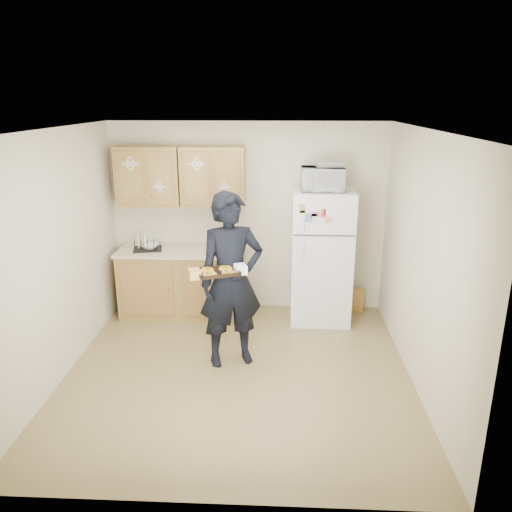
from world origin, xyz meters
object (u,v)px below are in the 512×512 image
object	(u,v)px
baking_tray	(218,272)
refrigerator	(321,256)
microwave	(322,179)
person	(231,281)
dish_rack	(147,244)

from	to	relation	value
baking_tray	refrigerator	bearing A→B (deg)	32.06
baking_tray	microwave	bearing A→B (deg)	31.70
microwave	refrigerator	bearing A→B (deg)	63.14
refrigerator	person	xyz separation A→B (m)	(-1.03, -1.18, 0.09)
person	microwave	size ratio (longest dim) A/B	3.67
person	baking_tray	world-z (taller)	person
refrigerator	dish_rack	bearing A→B (deg)	179.55
baking_tray	microwave	xyz separation A→B (m)	(1.11, 1.42, 0.71)
refrigerator	microwave	size ratio (longest dim) A/B	3.31
microwave	baking_tray	bearing A→B (deg)	-128.94
dish_rack	person	bearing A→B (deg)	-45.03
person	dish_rack	size ratio (longest dim) A/B	5.29
person	dish_rack	xyz separation A→B (m)	(-1.20, 1.20, 0.03)
person	microwave	world-z (taller)	microwave
baking_tray	dish_rack	world-z (taller)	baking_tray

